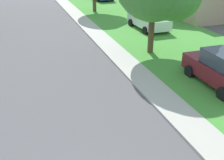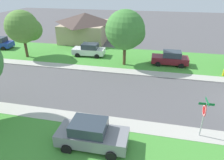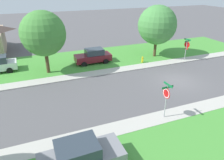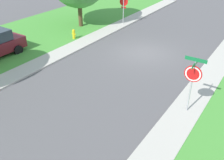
{
  "view_description": "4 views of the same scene",
  "coord_description": "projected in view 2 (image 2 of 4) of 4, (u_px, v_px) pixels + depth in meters",
  "views": [
    {
      "loc": [
        -1.08,
        -4.21,
        6.18
      ],
      "look_at": [
        2.22,
        5.7,
        1.4
      ],
      "focal_mm": 47.37,
      "sensor_mm": 36.0,
      "label": 1
    },
    {
      "loc": [
        -16.06,
        8.21,
        9.12
      ],
      "look_at": [
        -0.51,
        11.62,
        1.4
      ],
      "focal_mm": 32.37,
      "sensor_mm": 36.0,
      "label": 2
    },
    {
      "loc": [
        -14.81,
        12.81,
        8.84
      ],
      "look_at": [
        -0.17,
        7.05,
        1.4
      ],
      "focal_mm": 33.04,
      "sensor_mm": 36.0,
      "label": 3
    },
    {
      "loc": [
        -7.13,
        14.48,
        7.15
      ],
      "look_at": [
        -1.59,
        6.31,
        1.4
      ],
      "focal_mm": 40.25,
      "sensor_mm": 36.0,
      "label": 4
    }
  ],
  "objects": [
    {
      "name": "car_white_near_corner",
      "position": [
        89.0,
        50.0,
        27.32
      ],
      "size": [
        2.17,
        4.37,
        1.76
      ],
      "color": "white",
      "rests_on": "ground"
    },
    {
      "name": "house_right_setback",
      "position": [
        86.0,
        26.0,
        34.35
      ],
      "size": [
        9.28,
        8.12,
        4.6
      ],
      "color": "tan",
      "rests_on": "ground"
    },
    {
      "name": "car_maroon_kerbside_mid",
      "position": [
        170.0,
        58.0,
        24.32
      ],
      "size": [
        2.05,
        4.31,
        1.76
      ],
      "color": "maroon",
      "rests_on": "ground"
    },
    {
      "name": "sidewalk_west",
      "position": [
        95.0,
        121.0,
        14.67
      ],
      "size": [
        1.4,
        56.0,
        0.1
      ],
      "primitive_type": "cube",
      "color": "#B7B2A8",
      "rests_on": "ground"
    },
    {
      "name": "car_grey_behind_trees",
      "position": [
        92.0,
        134.0,
        12.15
      ],
      "size": [
        2.1,
        4.33,
        1.76
      ],
      "color": "gray",
      "rests_on": "ground"
    },
    {
      "name": "fire_hydrant",
      "position": [
        224.0,
        73.0,
        21.52
      ],
      "size": [
        0.38,
        0.22,
        0.83
      ],
      "color": "gold",
      "rests_on": "ground"
    },
    {
      "name": "tree_sidewalk_mid",
      "position": [
        24.0,
        28.0,
        25.73
      ],
      "size": [
        4.43,
        4.12,
        6.13
      ],
      "color": "#4C3823",
      "rests_on": "ground"
    },
    {
      "name": "lawn_east",
      "position": [
        125.0,
        57.0,
        27.07
      ],
      "size": [
        8.0,
        56.0,
        0.08
      ],
      "primitive_type": "cube",
      "color": "#479338",
      "rests_on": "ground"
    },
    {
      "name": "tree_across_left",
      "position": [
        127.0,
        31.0,
        23.09
      ],
      "size": [
        4.86,
        4.52,
        6.53
      ],
      "color": "#4C3823",
      "rests_on": "ground"
    },
    {
      "name": "sidewalk_east",
      "position": [
        119.0,
        71.0,
        22.93
      ],
      "size": [
        1.4,
        56.0,
        0.1
      ],
      "primitive_type": "cube",
      "color": "#B7B2A8",
      "rests_on": "ground"
    },
    {
      "name": "stop_sign_far_corner",
      "position": [
        204.0,
        112.0,
        12.44
      ],
      "size": [
        0.92,
        0.92,
        2.77
      ],
      "color": "#9E9EA3",
      "rests_on": "ground"
    },
    {
      "name": "mailbox",
      "position": [
        86.0,
        122.0,
        12.95
      ],
      "size": [
        0.25,
        0.48,
        1.31
      ],
      "color": "brown",
      "rests_on": "ground"
    }
  ]
}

